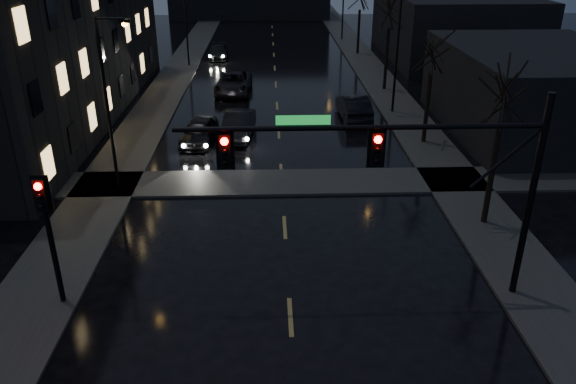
{
  "coord_description": "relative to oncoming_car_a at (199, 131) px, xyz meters",
  "views": [
    {
      "loc": [
        -0.59,
        -6.59,
        11.22
      ],
      "look_at": [
        0.02,
        10.62,
        3.2
      ],
      "focal_mm": 35.0,
      "sensor_mm": 36.0,
      "label": 1
    }
  ],
  "objects": [
    {
      "name": "sidewalk_left",
      "position": [
        -3.86,
        10.59,
        -0.66
      ],
      "size": [
        3.0,
        140.0,
        0.12
      ],
      "primitive_type": "cube",
      "color": "#2D2D2B",
      "rests_on": "ground"
    },
    {
      "name": "sidewalk_right",
      "position": [
        13.14,
        10.59,
        -0.66
      ],
      "size": [
        3.0,
        140.0,
        0.12
      ],
      "primitive_type": "cube",
      "color": "#2D2D2B",
      "rests_on": "ground"
    },
    {
      "name": "sidewalk_cross",
      "position": [
        4.64,
        -5.91,
        -0.66
      ],
      "size": [
        40.0,
        3.0,
        0.12
      ],
      "primitive_type": "cube",
      "color": "#2D2D2B",
      "rests_on": "ground"
    },
    {
      "name": "apartment_block",
      "position": [
        -11.86,
        5.59,
        5.28
      ],
      "size": [
        12.0,
        30.0,
        12.0
      ],
      "primitive_type": "cube",
      "color": "black",
      "rests_on": "ground"
    },
    {
      "name": "commercial_right_near",
      "position": [
        20.14,
        1.59,
        1.78
      ],
      "size": [
        10.0,
        14.0,
        5.0
      ],
      "primitive_type": "cube",
      "color": "black",
      "rests_on": "ground"
    },
    {
      "name": "commercial_right_far",
      "position": [
        21.64,
        23.59,
        2.28
      ],
      "size": [
        12.0,
        18.0,
        6.0
      ],
      "primitive_type": "cube",
      "color": "black",
      "rests_on": "ground"
    },
    {
      "name": "signal_mast",
      "position": [
        8.49,
        -15.42,
        4.15
      ],
      "size": [
        11.11,
        0.41,
        7.0
      ],
      "color": "black",
      "rests_on": "ground"
    },
    {
      "name": "signal_pole_left",
      "position": [
        -2.86,
        -15.42,
        2.29
      ],
      "size": [
        0.35,
        0.41,
        4.53
      ],
      "color": "black",
      "rests_on": "ground"
    },
    {
      "name": "tree_near",
      "position": [
        13.04,
        -10.41,
        5.5
      ],
      "size": [
        3.52,
        3.52,
        8.08
      ],
      "color": "black",
      "rests_on": "ground"
    },
    {
      "name": "tree_mid_a",
      "position": [
        13.04,
        -0.41,
        5.1
      ],
      "size": [
        3.3,
        3.3,
        7.58
      ],
      "color": "black",
      "rests_on": "ground"
    },
    {
      "name": "tree_mid_b",
      "position": [
        13.04,
        11.59,
        5.89
      ],
      "size": [
        3.74,
        3.74,
        8.59
      ],
      "color": "black",
      "rests_on": "ground"
    },
    {
      "name": "streetlight_l_near",
      "position": [
        -2.94,
        -6.41,
        4.05
      ],
      "size": [
        1.53,
        0.28,
        8.0
      ],
      "color": "black",
      "rests_on": "ground"
    },
    {
      "name": "streetlight_l_far",
      "position": [
        -2.94,
        20.59,
        4.05
      ],
      "size": [
        1.53,
        0.28,
        8.0
      ],
      "color": "black",
      "rests_on": "ground"
    },
    {
      "name": "streetlight_r_mid",
      "position": [
        12.22,
        5.59,
        4.05
      ],
      "size": [
        1.53,
        0.28,
        8.0
      ],
      "color": "black",
      "rests_on": "ground"
    },
    {
      "name": "oncoming_car_a",
      "position": [
        0.0,
        0.0,
        0.0
      ],
      "size": [
        2.24,
        4.42,
        1.44
      ],
      "primitive_type": "imported",
      "rotation": [
        0.0,
        0.0,
        -0.13
      ],
      "color": "black",
      "rests_on": "ground"
    },
    {
      "name": "oncoming_car_b",
      "position": [
        2.2,
        0.98,
        0.03
      ],
      "size": [
        2.09,
        4.7,
        1.5
      ],
      "primitive_type": "imported",
      "rotation": [
        0.0,
        0.0,
        -0.11
      ],
      "color": "black",
      "rests_on": "ground"
    },
    {
      "name": "oncoming_car_c",
      "position": [
        1.4,
        11.15,
        0.05
      ],
      "size": [
        2.79,
        5.64,
        1.54
      ],
      "primitive_type": "imported",
      "rotation": [
        0.0,
        0.0,
        -0.04
      ],
      "color": "black",
      "rests_on": "ground"
    },
    {
      "name": "oncoming_car_d",
      "position": [
        -0.74,
        24.02,
        -0.09
      ],
      "size": [
        1.88,
        4.42,
        1.27
      ],
      "primitive_type": "imported",
      "rotation": [
        0.0,
        0.0,
        0.02
      ],
      "color": "black",
      "rests_on": "ground"
    },
    {
      "name": "lead_car",
      "position": [
        9.59,
        4.33,
        0.07
      ],
      "size": [
        1.91,
        4.91,
        1.59
      ],
      "primitive_type": "imported",
      "rotation": [
        0.0,
        0.0,
        3.19
      ],
      "color": "black",
      "rests_on": "ground"
    }
  ]
}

